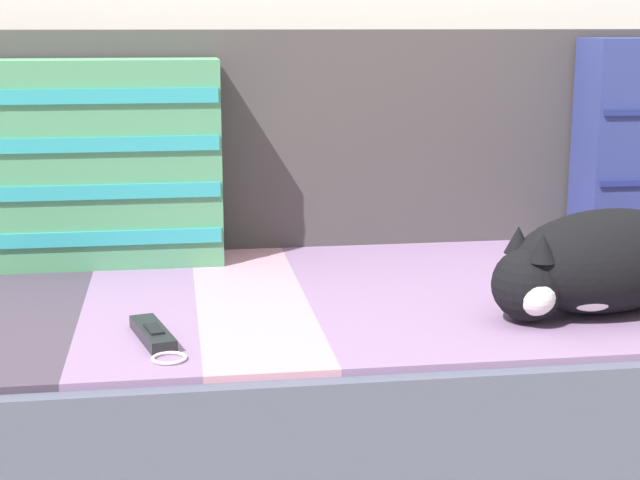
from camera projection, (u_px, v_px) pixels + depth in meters
The scene contains 5 objects.
couch at pixel (402, 389), 1.75m from camera, with size 1.92×0.89×0.38m.
sofa_backrest at pixel (364, 136), 2.02m from camera, with size 1.89×0.14×0.43m.
throw_pillow_striped at pixel (102, 163), 1.81m from camera, with size 0.44×0.14×0.38m.
sleeping_cat at pixel (597, 265), 1.52m from camera, with size 0.40×0.27×0.16m.
game_remote_near at pixel (154, 335), 1.40m from camera, with size 0.09×0.19×0.02m.
Camera 1 is at (-0.39, -1.51, 0.83)m, focal length 55.00 mm.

